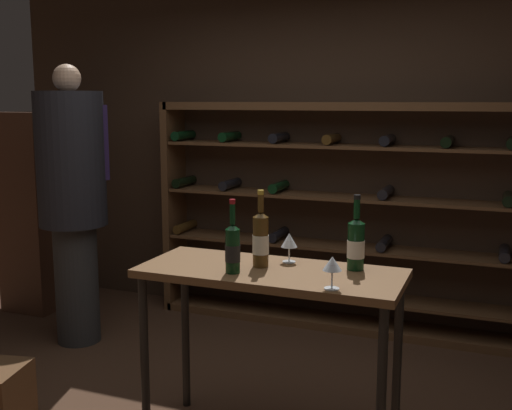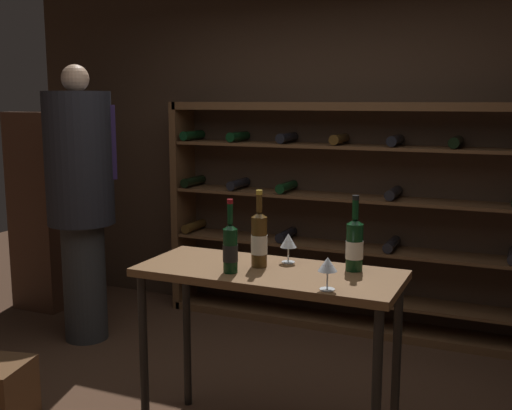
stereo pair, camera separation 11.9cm
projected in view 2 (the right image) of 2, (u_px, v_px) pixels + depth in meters
name	position (u px, v px, depth m)	size (l,w,h in m)	color
back_wall	(330.00, 145.00, 4.94)	(5.56, 0.10, 2.81)	#3D2B1E
wine_rack	(364.00, 219.00, 4.70)	(3.21, 0.32, 1.74)	brown
tasting_table	(269.00, 292.00, 3.09)	(1.30, 0.54, 0.94)	brown
person_bystander_red_print	(80.00, 191.00, 4.49)	(0.48, 0.48, 2.01)	#2E2E2E
display_cabinet	(42.00, 211.00, 5.28)	(0.44, 0.36, 1.67)	#4C2D1E
wine_bottle_black_capsule	(230.00, 247.00, 2.99)	(0.07, 0.07, 0.36)	black
wine_bottle_green_slim	(355.00, 244.00, 3.03)	(0.09, 0.09, 0.37)	black
wine_bottle_red_label	(259.00, 239.00, 3.10)	(0.08, 0.08, 0.39)	#4C3314
wine_glass_stemmed_center	(288.00, 242.00, 3.18)	(0.08, 0.08, 0.15)	silver
wine_glass_stemmed_right	(328.00, 266.00, 2.72)	(0.09, 0.09, 0.15)	silver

